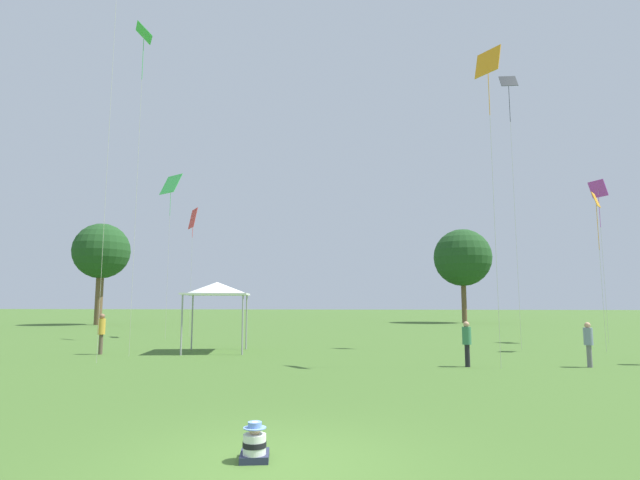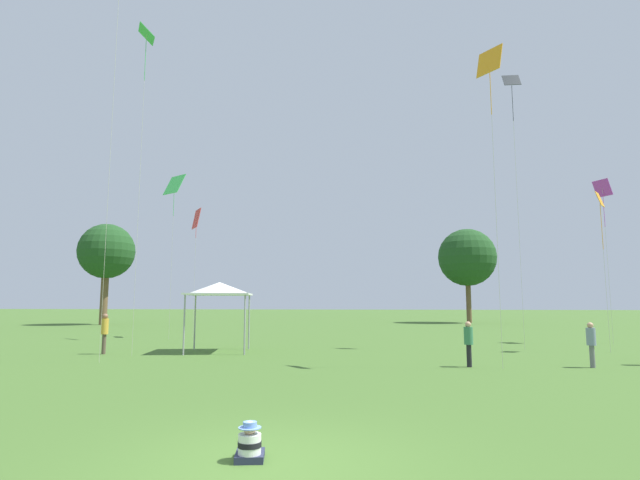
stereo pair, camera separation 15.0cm
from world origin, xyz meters
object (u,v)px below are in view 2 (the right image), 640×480
at_px(kite_5, 603,193).
at_px(person_standing_1, 105,329).
at_px(kite_3, 174,187).
at_px(kite_6, 196,220).
at_px(person_standing_0, 469,340).
at_px(distant_tree_1, 467,258).
at_px(seated_toddler, 250,445).
at_px(person_standing_7, 591,340).
at_px(kite_4, 146,50).
at_px(distant_tree_0, 107,252).
at_px(canopy_tent, 219,289).
at_px(kite_8, 490,70).
at_px(kite_0, 512,94).
at_px(kite_1, 600,206).

bearing_deg(kite_5, person_standing_1, 125.05).
bearing_deg(kite_3, kite_6, 145.86).
bearing_deg(person_standing_0, kite_3, -40.10).
height_order(person_standing_1, kite_6, kite_6).
bearing_deg(distant_tree_1, seated_toddler, -103.01).
bearing_deg(person_standing_7, kite_6, 131.54).
bearing_deg(kite_4, distant_tree_1, -14.81).
distance_m(seated_toddler, distant_tree_0, 48.05).
relative_size(kite_4, kite_6, 1.74).
bearing_deg(person_standing_0, canopy_tent, -26.61).
distance_m(person_standing_7, kite_6, 23.71).
height_order(seated_toddler, kite_3, kite_3).
relative_size(person_standing_1, person_standing_7, 1.13).
bearing_deg(person_standing_1, person_standing_0, 89.74).
distance_m(person_standing_7, distant_tree_1, 38.41).
xyz_separation_m(seated_toddler, person_standing_0, (4.84, 10.86, 0.71)).
xyz_separation_m(person_standing_1, kite_8, (15.86, -2.85, 9.45)).
height_order(kite_0, kite_1, kite_0).
bearing_deg(kite_3, person_standing_0, 40.21).
distance_m(person_standing_7, kite_3, 23.87).
xyz_separation_m(kite_3, distant_tree_0, (-14.90, 18.30, -2.02)).
relative_size(person_standing_7, kite_5, 0.17).
xyz_separation_m(seated_toddler, kite_8, (5.87, 10.53, 10.27)).
relative_size(canopy_tent, kite_0, 0.24).
distance_m(kite_4, kite_5, 24.96).
bearing_deg(kite_8, kite_1, 140.42).
distance_m(kite_4, kite_6, 12.60).
relative_size(seated_toddler, person_standing_0, 0.36).
bearing_deg(distant_tree_0, kite_6, -46.21).
height_order(kite_3, distant_tree_0, distant_tree_0).
bearing_deg(kite_0, distant_tree_1, 128.39).
distance_m(canopy_tent, kite_4, 11.16).
xyz_separation_m(person_standing_1, kite_1, (21.91, 3.40, 5.53)).
bearing_deg(person_standing_1, kite_4, 76.74).
height_order(kite_1, kite_4, kite_4).
xyz_separation_m(kite_8, distant_tree_1, (5.46, 38.50, -3.40)).
relative_size(kite_3, kite_8, 0.89).
height_order(person_standing_1, distant_tree_1, distant_tree_1).
distance_m(kite_4, kite_8, 14.67).
xyz_separation_m(kite_5, kite_8, (-8.41, -11.41, 2.19)).
bearing_deg(person_standing_0, kite_8, 156.96).
bearing_deg(person_standing_7, kite_4, 160.03).
bearing_deg(kite_8, person_standing_0, -103.33).
relative_size(seated_toddler, person_standing_7, 0.37).
bearing_deg(kite_0, kite_6, -154.53).
bearing_deg(person_standing_1, canopy_tent, 117.70).
distance_m(person_standing_7, canopy_tent, 14.99).
relative_size(person_standing_1, kite_8, 0.15).
bearing_deg(kite_4, person_standing_0, -84.28).
height_order(kite_3, distant_tree_1, distant_tree_1).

